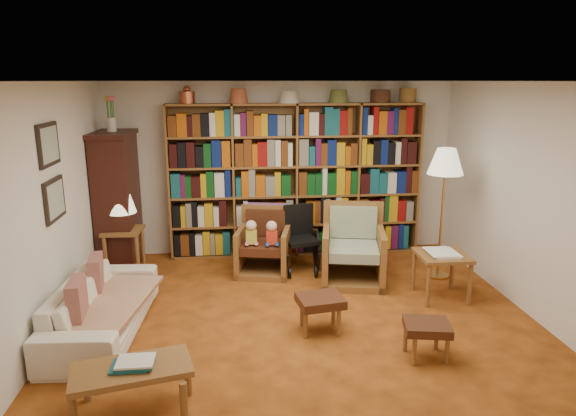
{
  "coord_description": "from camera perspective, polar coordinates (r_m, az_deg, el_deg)",
  "views": [
    {
      "loc": [
        -0.67,
        -4.91,
        2.51
      ],
      "look_at": [
        -0.1,
        0.6,
        1.13
      ],
      "focal_mm": 32.0,
      "sensor_mm": 36.0,
      "label": 1
    }
  ],
  "objects": [
    {
      "name": "floor",
      "position": [
        5.56,
        1.68,
        -12.83
      ],
      "size": [
        5.0,
        5.0,
        0.0
      ],
      "primitive_type": "plane",
      "color": "#AD561A",
      "rests_on": "ground"
    },
    {
      "name": "ceiling",
      "position": [
        4.96,
        1.89,
        13.91
      ],
      "size": [
        5.0,
        5.0,
        0.0
      ],
      "primitive_type": "plane",
      "rotation": [
        3.14,
        0.0,
        0.0
      ],
      "color": "silver",
      "rests_on": "wall_back"
    },
    {
      "name": "wall_back",
      "position": [
        7.55,
        -0.76,
        4.41
      ],
      "size": [
        5.0,
        0.0,
        5.0
      ],
      "primitive_type": "plane",
      "rotation": [
        1.57,
        0.0,
        0.0
      ],
      "color": "white",
      "rests_on": "floor"
    },
    {
      "name": "wall_front",
      "position": [
        2.8,
        8.8,
        -12.83
      ],
      "size": [
        5.0,
        0.0,
        5.0
      ],
      "primitive_type": "plane",
      "rotation": [
        -1.57,
        0.0,
        0.0
      ],
      "color": "white",
      "rests_on": "floor"
    },
    {
      "name": "wall_left",
      "position": [
        5.39,
        -25.59,
        -0.89
      ],
      "size": [
        0.0,
        5.0,
        5.0
      ],
      "primitive_type": "plane",
      "rotation": [
        1.57,
        0.0,
        1.57
      ],
      "color": "white",
      "rests_on": "floor"
    },
    {
      "name": "wall_right",
      "position": [
        5.98,
        26.25,
        0.4
      ],
      "size": [
        0.0,
        5.0,
        5.0
      ],
      "primitive_type": "plane",
      "rotation": [
        1.57,
        0.0,
        -1.57
      ],
      "color": "white",
      "rests_on": "floor"
    },
    {
      "name": "bookshelf",
      "position": [
        7.41,
        0.9,
        3.61
      ],
      "size": [
        3.6,
        0.3,
        2.42
      ],
      "color": "olive",
      "rests_on": "floor"
    },
    {
      "name": "curio_cabinet",
      "position": [
        7.26,
        -18.4,
        0.91
      ],
      "size": [
        0.5,
        0.95,
        2.4
      ],
      "color": "#3B1710",
      "rests_on": "floor"
    },
    {
      "name": "framed_pictures",
      "position": [
        5.59,
        -24.78,
        3.62
      ],
      "size": [
        0.03,
        0.52,
        0.97
      ],
      "color": "black",
      "rests_on": "wall_left"
    },
    {
      "name": "sofa",
      "position": [
        5.63,
        -19.91,
        -10.25
      ],
      "size": [
        1.92,
        0.84,
        0.55
      ],
      "primitive_type": "imported",
      "rotation": [
        0.0,
        0.0,
        1.51
      ],
      "color": "#EFE3CA",
      "rests_on": "floor"
    },
    {
      "name": "sofa_throw",
      "position": [
        5.61,
        -19.43,
        -10.02
      ],
      "size": [
        0.96,
        1.49,
        0.04
      ],
      "primitive_type": "cube",
      "rotation": [
        0.0,
        0.0,
        -0.16
      ],
      "color": "beige",
      "rests_on": "sofa"
    },
    {
      "name": "cushion_left",
      "position": [
        5.91,
        -20.49,
        -7.3
      ],
      "size": [
        0.18,
        0.4,
        0.39
      ],
      "primitive_type": "cube",
      "rotation": [
        0.0,
        0.0,
        0.14
      ],
      "color": "maroon",
      "rests_on": "sofa"
    },
    {
      "name": "cushion_right",
      "position": [
        5.29,
        -22.35,
        -10.01
      ],
      "size": [
        0.17,
        0.41,
        0.4
      ],
      "primitive_type": "cube",
      "rotation": [
        0.0,
        0.0,
        0.1
      ],
      "color": "maroon",
      "rests_on": "sofa"
    },
    {
      "name": "side_table_lamp",
      "position": [
        7.07,
        -17.78,
        -3.36
      ],
      "size": [
        0.51,
        0.51,
        0.62
      ],
      "color": "olive",
      "rests_on": "floor"
    },
    {
      "name": "table_lamp",
      "position": [
        6.94,
        -18.08,
        0.53
      ],
      "size": [
        0.38,
        0.38,
        0.52
      ],
      "color": "#B7823A",
      "rests_on": "side_table_lamp"
    },
    {
      "name": "armchair_leather",
      "position": [
        6.92,
        -2.78,
        -4.11
      ],
      "size": [
        0.82,
        0.85,
        0.87
      ],
      "color": "olive",
      "rests_on": "floor"
    },
    {
      "name": "armchair_sage",
      "position": [
        6.66,
        7.04,
        -4.82
      ],
      "size": [
        0.93,
        0.95,
        0.97
      ],
      "color": "olive",
      "rests_on": "floor"
    },
    {
      "name": "wheelchair",
      "position": [
        6.97,
        1.28,
        -3.63
      ],
      "size": [
        0.53,
        0.7,
        0.87
      ],
      "color": "black",
      "rests_on": "floor"
    },
    {
      "name": "floor_lamp",
      "position": [
        6.71,
        17.1,
        4.4
      ],
      "size": [
        0.45,
        0.45,
        1.69
      ],
      "color": "#B7823A",
      "rests_on": "floor"
    },
    {
      "name": "side_table_papers",
      "position": [
        6.28,
        16.74,
        -5.59
      ],
      "size": [
        0.57,
        0.57,
        0.58
      ],
      "color": "olive",
      "rests_on": "floor"
    },
    {
      "name": "footstool_a",
      "position": [
        5.31,
        3.6,
        -10.49
      ],
      "size": [
        0.5,
        0.45,
        0.38
      ],
      "color": "#462612",
      "rests_on": "floor"
    },
    {
      "name": "footstool_b",
      "position": [
        5.01,
        15.17,
        -12.85
      ],
      "size": [
        0.47,
        0.42,
        0.35
      ],
      "color": "#462612",
      "rests_on": "floor"
    },
    {
      "name": "coffee_table",
      "position": [
        4.29,
        -16.97,
        -17.11
      ],
      "size": [
        0.97,
        0.64,
        0.44
      ],
      "color": "olive",
      "rests_on": "floor"
    }
  ]
}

